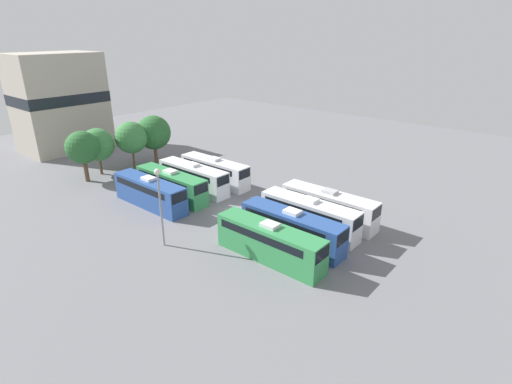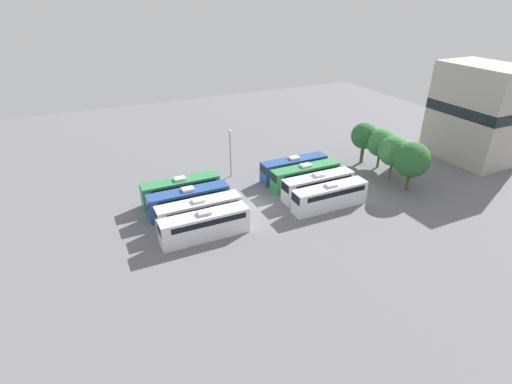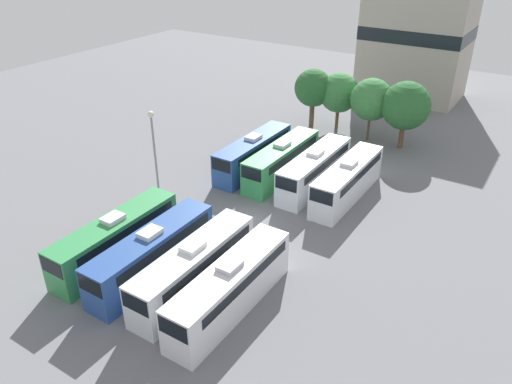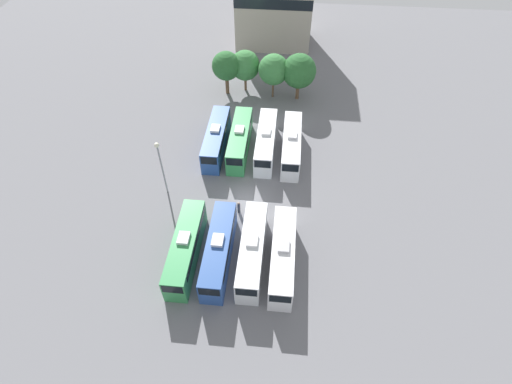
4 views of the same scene
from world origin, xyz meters
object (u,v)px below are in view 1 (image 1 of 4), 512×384
bus_0 (270,241)px  bus_4 (150,192)px  bus_6 (193,177)px  tree_3 (154,133)px  bus_7 (215,171)px  tree_0 (82,148)px  tree_2 (131,138)px  bus_3 (328,206)px  depot_building (60,102)px  bus_2 (309,215)px  bus_1 (292,227)px  worker_person (247,214)px  light_pole (159,195)px  tree_1 (97,145)px  bus_5 (171,184)px

bus_0 → bus_4: same height
bus_6 → tree_3: bearing=73.4°
bus_0 → bus_7: (10.81, 18.29, 0.00)m
bus_0 → tree_0: size_ratio=1.55×
bus_6 → tree_2: tree_2 is taller
bus_3 → depot_building: 52.11m
tree_3 → bus_2: bearing=-97.3°
bus_1 → bus_6: size_ratio=1.00×
worker_person → light_pole: (-9.61, 2.54, 4.64)m
tree_1 → depot_building: 18.27m
bus_6 → tree_2: bearing=89.8°
bus_0 → tree_2: size_ratio=1.53×
tree_0 → worker_person: bearing=-78.6°
bus_5 → worker_person: 11.74m
tree_3 → bus_0: bearing=-109.3°
bus_6 → depot_building: (-1.14, 32.84, 6.48)m
bus_6 → light_pole: light_pole is taller
tree_2 → tree_3: (4.00, -0.17, 0.05)m
bus_4 → worker_person: size_ratio=6.51×
bus_2 → tree_2: bearing=89.9°
bus_1 → tree_1: 34.05m
bus_0 → tree_1: 34.20m
bus_1 → bus_2: same height
bus_0 → tree_2: 33.39m
tree_1 → depot_building: depot_building is taller
bus_6 → tree_1: 16.23m
bus_5 → bus_7: (7.24, -0.42, 0.00)m
bus_5 → light_pole: (-8.32, -9.08, 3.57)m
tree_2 → tree_3: tree_3 is taller
bus_7 → bus_6: bearing=173.9°
light_pole → tree_2: 25.79m
bus_4 → tree_1: size_ratio=1.62×
worker_person → bus_6: bearing=78.5°
bus_5 → tree_0: size_ratio=1.55×
bus_5 → tree_1: tree_1 is taller
bus_2 → bus_4: size_ratio=1.00×
worker_person → tree_0: size_ratio=0.24×
bus_1 → bus_4: bearing=100.3°
bus_3 → bus_7: 18.29m
bus_3 → worker_person: bearing=128.7°
bus_6 → bus_7: size_ratio=1.00×
worker_person → tree_3: 26.31m
bus_0 → bus_5: (3.58, 18.72, 0.00)m
bus_1 → tree_3: (7.66, 32.20, 3.10)m
depot_building → tree_0: bearing=-108.8°
bus_3 → tree_2: size_ratio=1.53×
bus_4 → tree_1: bearing=81.3°
bus_2 → depot_building: size_ratio=0.68×
bus_6 → worker_person: bus_6 is taller
bus_3 → bus_6: 18.96m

